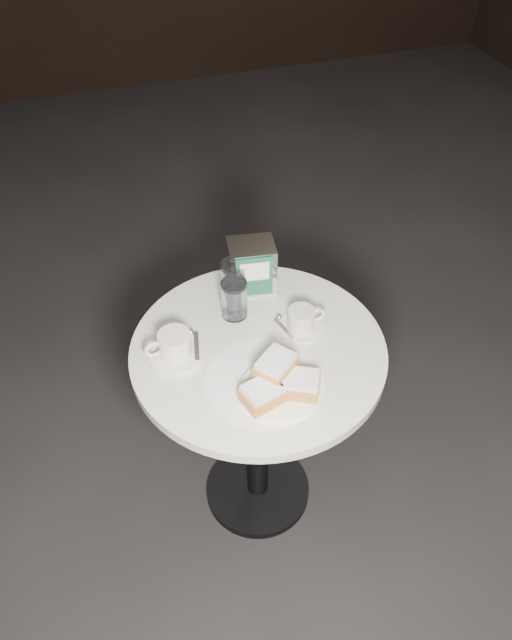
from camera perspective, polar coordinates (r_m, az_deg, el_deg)
The scene contains 9 objects.
ground at distance 2.30m, azimuth 0.16°, elevation -15.38°, with size 7.00×7.00×0.00m, color black.
cafe_table at distance 1.84m, azimuth 0.19°, elevation -6.74°, with size 0.70×0.70×0.74m.
sugar_spill at distance 1.62m, azimuth 0.78°, elevation -5.58°, with size 0.31×0.31×0.00m, color white.
beignet_plate at distance 1.56m, azimuth 2.10°, elevation -5.92°, with size 0.22×0.20×0.10m.
coffee_cup_left at distance 1.66m, azimuth -7.45°, elevation -2.43°, with size 0.16×0.16×0.08m.
coffee_cup_right at distance 1.73m, azimuth 4.17°, elevation -0.04°, with size 0.14×0.13×0.07m.
water_glass_left at distance 1.75m, azimuth -2.01°, elevation 1.90°, with size 0.09×0.09×0.12m.
water_glass_right at distance 1.81m, azimuth -2.02°, elevation 3.59°, with size 0.09×0.09×0.12m.
napkin_dispenser at distance 1.83m, azimuth -0.42°, elevation 4.92°, with size 0.15×0.13×0.16m.
Camera 1 is at (-0.36, -1.11, 1.98)m, focal length 35.00 mm.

